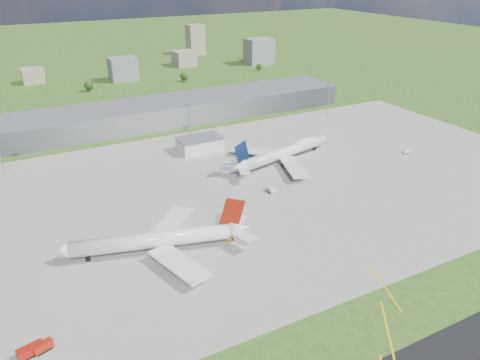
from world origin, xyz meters
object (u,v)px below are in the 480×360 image
airliner_red_twin (159,240)px  van_white_near (270,190)px  airliner_blue_quad (285,152)px  fire_truck (31,351)px  crash_tender (43,347)px  van_white_far (406,152)px  tug_yellow (230,238)px

airliner_red_twin → van_white_near: airliner_red_twin is taller
airliner_blue_quad → fire_truck: size_ratio=9.64×
fire_truck → crash_tender: bearing=-11.1°
airliner_red_twin → crash_tender: (-48.59, -34.26, -4.15)m
fire_truck → van_white_near: fire_truck is taller
airliner_red_twin → van_white_far: airliner_red_twin is taller
tug_yellow → van_white_far: (139.49, 36.66, 0.24)m
fire_truck → crash_tender: 3.47m
tug_yellow → airliner_red_twin: bearing=125.6°
airliner_red_twin → van_white_far: bearing=-154.5°
fire_truck → tug_yellow: (81.07, 28.93, -0.81)m
airliner_red_twin → crash_tender: 59.60m
fire_truck → tug_yellow: size_ratio=2.19×
van_white_near → van_white_far: bearing=-89.9°
airliner_red_twin → tug_yellow: size_ratio=20.76×
van_white_near → crash_tender: bearing=113.8°
airliner_red_twin → fire_truck: (-52.05, -34.39, -3.96)m
airliner_blue_quad → crash_tender: 171.40m
airliner_blue_quad → fire_truck: 174.41m
van_white_near → van_white_far: (100.95, 6.02, -0.19)m
airliner_blue_quad → airliner_red_twin: bearing=-162.5°
airliner_blue_quad → tug_yellow: airliner_blue_quad is taller
van_white_near → fire_truck: bearing=113.1°
fire_truck → airliner_red_twin: bearing=20.2°
fire_truck → van_white_near: (119.62, 59.58, -0.38)m
airliner_blue_quad → tug_yellow: size_ratio=21.09×
airliner_blue_quad → van_white_near: bearing=-145.9°
airliner_red_twin → airliner_blue_quad: (96.81, 56.40, 0.01)m
fire_truck → van_white_far: (220.57, 65.60, -0.57)m
airliner_blue_quad → van_white_near: size_ratio=14.81×
crash_tender → van_white_near: crash_tender is taller
fire_truck → van_white_far: 230.12m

